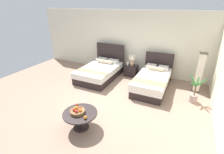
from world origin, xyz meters
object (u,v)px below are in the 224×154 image
object	(u,v)px
nightstand	(131,71)
potted_palm	(194,94)
fruit_bowl	(77,111)
vase	(128,63)
loose_orange	(85,117)
bed_near_corner	(153,81)
loose_apple	(77,105)
bed_near_window	(100,71)
floor_lamp_corner	(199,73)
table_lamp	(132,59)
coffee_table	(80,116)

from	to	relation	value
nightstand	potted_palm	bearing A→B (deg)	-25.01
fruit_bowl	vase	bearing A→B (deg)	91.51
nightstand	loose_orange	distance (m)	4.00
bed_near_corner	loose_apple	distance (m)	3.15
nightstand	loose_apple	distance (m)	3.64
bed_near_window	bed_near_corner	bearing A→B (deg)	-0.34
bed_near_window	floor_lamp_corner	xyz separation A→B (m)	(3.79, 0.45, 0.43)
nightstand	table_lamp	world-z (taller)	table_lamp
floor_lamp_corner	fruit_bowl	bearing A→B (deg)	-127.60
bed_near_window	floor_lamp_corner	bearing A→B (deg)	6.83
vase	coffee_table	xyz separation A→B (m)	(0.15, -3.80, -0.21)
nightstand	loose_apple	size ratio (longest dim) A/B	7.48
table_lamp	floor_lamp_corner	xyz separation A→B (m)	(2.66, -0.36, -0.03)
table_lamp	loose_orange	size ratio (longest dim) A/B	5.72
nightstand	table_lamp	xyz separation A→B (m)	(0.00, 0.02, 0.52)
potted_palm	loose_apple	bearing A→B (deg)	-139.71
table_lamp	potted_palm	distance (m)	2.90
bed_near_window	vase	distance (m)	1.26
floor_lamp_corner	nightstand	bearing A→B (deg)	172.82
bed_near_corner	loose_apple	size ratio (longest dim) A/B	30.59
bed_near_corner	potted_palm	xyz separation A→B (m)	(1.45, -0.41, -0.01)
coffee_table	loose_orange	distance (m)	0.33
vase	loose_apple	distance (m)	3.58
bed_near_corner	loose_orange	size ratio (longest dim) A/B	27.00
table_lamp	fruit_bowl	size ratio (longest dim) A/B	1.22
bed_near_window	table_lamp	xyz separation A→B (m)	(1.13, 0.81, 0.46)
coffee_table	loose_orange	world-z (taller)	loose_orange
nightstand	floor_lamp_corner	xyz separation A→B (m)	(2.66, -0.34, 0.49)
coffee_table	vase	bearing A→B (deg)	92.31
coffee_table	loose_apple	world-z (taller)	loose_apple
potted_palm	coffee_table	bearing A→B (deg)	-134.63
bed_near_corner	nightstand	size ratio (longest dim) A/B	4.09
vase	potted_palm	distance (m)	3.00
bed_near_corner	loose_orange	bearing A→B (deg)	-105.60
loose_apple	loose_orange	bearing A→B (deg)	-35.56
coffee_table	potted_palm	bearing A→B (deg)	45.37
nightstand	fruit_bowl	size ratio (longest dim) A/B	1.41
nightstand	fruit_bowl	world-z (taller)	fruit_bowl
loose_apple	floor_lamp_corner	distance (m)	4.40
bed_near_corner	coffee_table	distance (m)	3.25
bed_near_corner	potted_palm	size ratio (longest dim) A/B	2.41
bed_near_window	vase	bearing A→B (deg)	37.67
bed_near_window	fruit_bowl	world-z (taller)	bed_near_window
bed_near_window	potted_palm	distance (m)	3.75
bed_near_window	coffee_table	bearing A→B (deg)	-69.77
nightstand	potted_palm	xyz separation A→B (m)	(2.59, -1.21, 0.06)
nightstand	floor_lamp_corner	world-z (taller)	floor_lamp_corner
bed_near_corner	loose_orange	distance (m)	3.31
fruit_bowl	loose_orange	xyz separation A→B (m)	(0.31, -0.12, -0.01)
table_lamp	loose_apple	size ratio (longest dim) A/B	6.48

